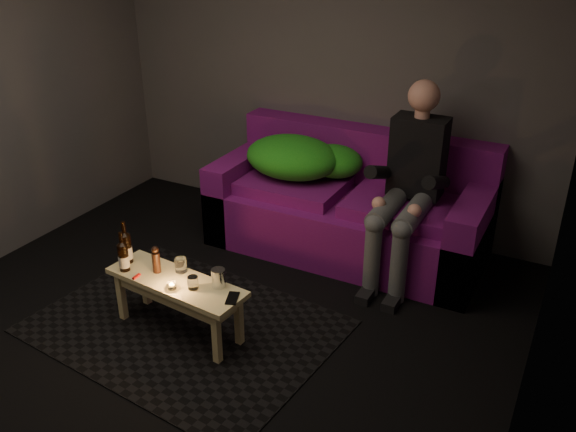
% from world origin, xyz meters
% --- Properties ---
extents(floor, '(4.50, 4.50, 0.00)m').
position_xyz_m(floor, '(0.00, 0.00, 0.00)').
color(floor, black).
rests_on(floor, ground).
extents(room, '(4.50, 4.50, 4.50)m').
position_xyz_m(room, '(0.00, 0.47, 1.64)').
color(room, silver).
rests_on(room, ground).
extents(rug, '(2.09, 1.61, 0.01)m').
position_xyz_m(rug, '(-0.11, 0.25, 0.00)').
color(rug, black).
rests_on(rug, floor).
extents(sofa, '(2.19, 0.99, 0.94)m').
position_xyz_m(sofa, '(0.44, 1.82, 0.34)').
color(sofa, '#710F75').
rests_on(sofa, floor).
extents(green_blanket, '(0.97, 0.66, 0.33)m').
position_xyz_m(green_blanket, '(-0.02, 1.81, 0.71)').
color(green_blanket, '#1A8F1C').
rests_on(green_blanket, sofa).
extents(person, '(0.39, 0.91, 1.46)m').
position_xyz_m(person, '(0.95, 1.64, 0.76)').
color(person, black).
rests_on(person, sofa).
extents(coffee_table, '(1.00, 0.41, 0.40)m').
position_xyz_m(coffee_table, '(-0.11, 0.20, 0.33)').
color(coffee_table, '#F0D88C').
rests_on(coffee_table, rug).
extents(beer_bottle_a, '(0.08, 0.08, 0.30)m').
position_xyz_m(beer_bottle_a, '(-0.54, 0.24, 0.51)').
color(beer_bottle_a, black).
rests_on(beer_bottle_a, coffee_table).
extents(beer_bottle_b, '(0.07, 0.07, 0.28)m').
position_xyz_m(beer_bottle_b, '(-0.48, 0.15, 0.50)').
color(beer_bottle_b, black).
rests_on(beer_bottle_b, coffee_table).
extents(salt_shaker, '(0.04, 0.04, 0.08)m').
position_xyz_m(salt_shaker, '(-0.30, 0.25, 0.44)').
color(salt_shaker, silver).
rests_on(salt_shaker, coffee_table).
extents(pepper_mill, '(0.07, 0.07, 0.14)m').
position_xyz_m(pepper_mill, '(-0.28, 0.23, 0.47)').
color(pepper_mill, black).
rests_on(pepper_mill, coffee_table).
extents(tumbler_back, '(0.10, 0.10, 0.09)m').
position_xyz_m(tumbler_back, '(-0.14, 0.31, 0.45)').
color(tumbler_back, white).
rests_on(tumbler_back, coffee_table).
extents(tealight, '(0.06, 0.06, 0.04)m').
position_xyz_m(tealight, '(-0.07, 0.11, 0.42)').
color(tealight, white).
rests_on(tealight, coffee_table).
extents(tumbler_front, '(0.08, 0.08, 0.08)m').
position_xyz_m(tumbler_front, '(0.05, 0.17, 0.44)').
color(tumbler_front, white).
rests_on(tumbler_front, coffee_table).
extents(steel_cup, '(0.10, 0.10, 0.12)m').
position_xyz_m(steel_cup, '(0.18, 0.27, 0.46)').
color(steel_cup, silver).
rests_on(steel_cup, coffee_table).
extents(smartphone, '(0.11, 0.15, 0.01)m').
position_xyz_m(smartphone, '(0.33, 0.19, 0.40)').
color(smartphone, black).
rests_on(smartphone, coffee_table).
extents(red_lighter, '(0.02, 0.07, 0.01)m').
position_xyz_m(red_lighter, '(-0.35, 0.11, 0.40)').
color(red_lighter, red).
rests_on(red_lighter, coffee_table).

